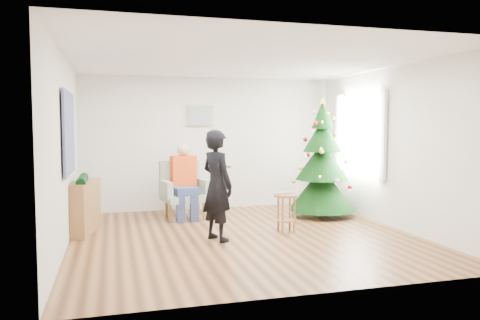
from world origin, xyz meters
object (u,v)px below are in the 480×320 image
object	(u,v)px
armchair	(184,197)
standing_man	(217,185)
christmas_tree	(322,163)
console	(83,207)
stool	(286,212)

from	to	relation	value
armchair	standing_man	world-z (taller)	standing_man
christmas_tree	console	size ratio (longest dim) A/B	2.17
stool	standing_man	distance (m)	1.29
christmas_tree	console	xyz separation A→B (m)	(-4.13, -0.27, -0.58)
christmas_tree	console	world-z (taller)	christmas_tree
console	standing_man	bearing A→B (deg)	-16.06
armchair	console	size ratio (longest dim) A/B	1.02
armchair	console	world-z (taller)	armchair
armchair	console	xyz separation A→B (m)	(-1.67, -0.75, 0.02)
stool	armchair	world-z (taller)	armchair
stool	console	distance (m)	3.14
christmas_tree	standing_man	bearing A→B (deg)	-150.36
armchair	stool	bearing A→B (deg)	-56.95
stool	christmas_tree	bearing A→B (deg)	43.38
console	armchair	bearing A→B (deg)	36.27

